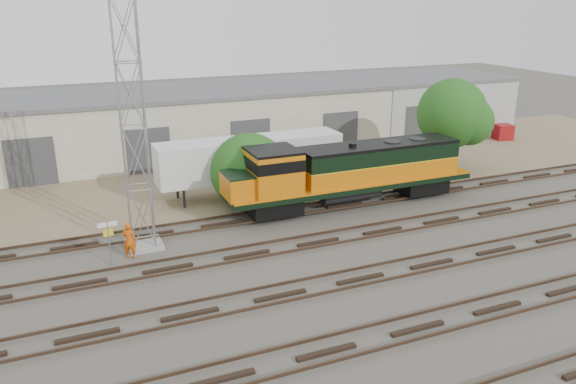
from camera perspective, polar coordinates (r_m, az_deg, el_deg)
name	(u,v)px	position (r m, az deg, el deg)	size (l,w,h in m)	color
ground	(331,255)	(28.85, 4.38, -6.35)	(140.00, 140.00, 0.00)	#47423A
dirt_strip	(239,174)	(41.84, -4.98, 1.80)	(80.00, 16.00, 0.02)	#726047
tracks	(360,279)	(26.47, 7.36, -8.73)	(80.00, 20.40, 0.28)	black
warehouse	(210,119)	(48.63, -7.97, 7.34)	(58.40, 10.40, 5.30)	beige
locomotive	(348,172)	(34.82, 6.07, 2.08)	(16.23, 2.85, 3.90)	black
signal_tower	(134,132)	(28.68, -15.40, 5.90)	(1.86, 1.86, 12.63)	gray
sign_post	(108,235)	(28.38, -17.78, -4.17)	(0.94, 0.08, 2.29)	gray
worker	(129,240)	(29.12, -15.82, -4.75)	(0.70, 0.46, 1.91)	#D2510B
semi_trailer	(255,159)	(37.08, -3.41, 3.41)	(12.34, 2.52, 3.79)	silver
dumpster_blue	(471,130)	(55.53, 18.12, 6.02)	(1.60, 1.50, 1.50)	navy
dumpster_red	(503,132)	(55.79, 20.99, 5.70)	(1.50, 1.40, 1.40)	maroon
tree_mid	(254,174)	(35.01, -3.45, 1.84)	(5.11, 4.86, 4.86)	#382619
tree_east	(456,115)	(43.56, 16.72, 7.46)	(5.37, 5.11, 6.90)	#382619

